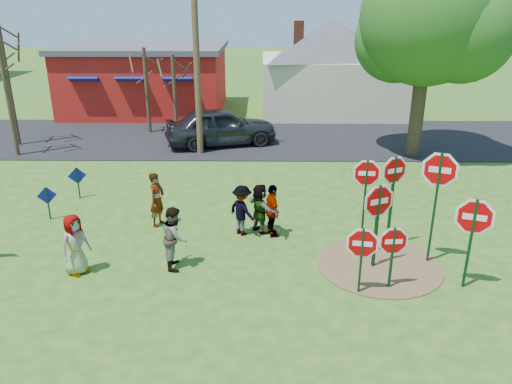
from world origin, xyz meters
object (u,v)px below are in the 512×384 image
stop_sign_c (438,183)px  utility_pole (196,48)px  stop_sign_d (394,179)px  suv (221,126)px  stop_sign_b (366,184)px  person_a (75,244)px  stop_sign_a (362,248)px  person_b (157,199)px  leafy_tree (431,25)px

stop_sign_c → utility_pole: (-7.09, 9.66, 2.35)m
stop_sign_c → stop_sign_d: stop_sign_c is taller
stop_sign_d → suv: 11.63m
stop_sign_b → stop_sign_d: size_ratio=1.02×
person_a → suv: size_ratio=0.31×
stop_sign_a → suv: size_ratio=0.35×
person_a → person_b: (1.46, 2.86, 0.04)m
person_b → stop_sign_a: bearing=-104.1°
person_b → leafy_tree: bearing=-33.4°
stop_sign_b → person_b: bearing=167.2°
utility_pole → suv: bearing=58.8°
suv → utility_pole: 3.98m
stop_sign_c → stop_sign_d: 1.19m
suv → utility_pole: (-0.83, -1.37, 3.64)m
stop_sign_b → stop_sign_a: bearing=-95.6°
stop_sign_b → person_b: (-5.77, 1.93, -1.24)m
suv → leafy_tree: (8.65, -1.55, 4.54)m
stop_sign_d → person_a: (-8.07, -1.45, -1.22)m
person_b → leafy_tree: size_ratio=0.20×
person_a → leafy_tree: (11.34, 10.16, 4.66)m
person_b → utility_pole: bearing=17.1°
stop_sign_b → suv: size_ratio=0.56×
stop_sign_d → person_a: bearing=166.0°
stop_sign_d → suv: stop_sign_d is taller
person_a → stop_sign_a: bearing=-62.8°
stop_sign_c → utility_pole: 12.21m
stop_sign_b → suv: 11.76m
person_b → suv: size_ratio=0.33×
stop_sign_b → stop_sign_c: 1.75m
stop_sign_a → stop_sign_d: (1.19, 2.28, 0.83)m
suv → stop_sign_d: bearing=-169.4°
stop_sign_b → stop_sign_c: (1.73, -0.24, 0.13)m
utility_pole → person_b: bearing=-93.1°
person_b → stop_sign_d: bearing=-81.9°
person_b → utility_pole: 8.37m
stop_sign_d → suv: (-5.37, 10.26, -1.10)m
stop_sign_b → suv: bearing=118.5°
stop_sign_c → person_a: stop_sign_c is taller
stop_sign_a → stop_sign_b: size_ratio=0.63×
stop_sign_b → person_a: (-7.23, -0.92, -1.28)m
stop_sign_a → person_b: 6.56m
stop_sign_b → stop_sign_c: size_ratio=0.90×
suv → stop_sign_c: bearing=-167.4°
stop_sign_b → person_a: size_ratio=1.79×
stop_sign_b → person_a: 7.40m
stop_sign_d → person_b: (-6.60, 1.40, -1.18)m
stop_sign_b → utility_pole: 11.12m
stop_sign_a → suv: 13.22m
stop_sign_d → leafy_tree: size_ratio=0.33×
person_a → person_b: bearing=6.9°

